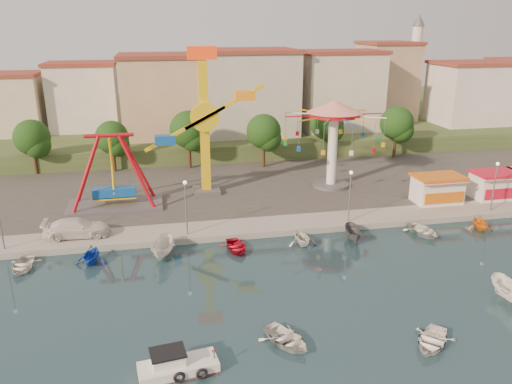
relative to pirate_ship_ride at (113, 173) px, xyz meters
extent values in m
plane|color=#143138|center=(15.07, -22.21, -4.39)|extent=(200.00, 200.00, 0.00)
cube|color=#9E998E|center=(15.07, 39.79, -4.09)|extent=(200.00, 100.00, 0.60)
cube|color=#4C4944|center=(15.07, 7.79, -3.79)|extent=(90.00, 28.00, 0.01)
cube|color=#384C26|center=(15.07, 44.79, -2.89)|extent=(200.00, 60.00, 3.00)
cube|color=#59595E|center=(0.00, 0.00, -3.64)|extent=(10.00, 5.00, 0.30)
cube|color=#1352A7|center=(0.00, 0.00, -2.19)|extent=(4.50, 1.40, 1.00)
cylinder|color=#AB0D16|center=(0.00, 0.00, 4.01)|extent=(5.00, 0.40, 0.40)
cube|color=#59595E|center=(10.15, 2.64, -3.54)|extent=(3.00, 3.00, 0.50)
cube|color=yellow|center=(10.15, 2.64, 3.71)|extent=(1.00, 1.00, 15.00)
cube|color=red|center=(10.15, 2.64, 12.01)|extent=(3.20, 0.50, 1.40)
cylinder|color=yellow|center=(10.15, 1.84, 5.21)|extent=(3.20, 0.50, 3.20)
cube|color=yellow|center=(12.37, 1.64, 6.35)|extent=(9.06, 0.35, 4.87)
cube|color=orange|center=(14.60, 1.64, 7.49)|extent=(2.20, 1.20, 1.00)
cylinder|color=#59595E|center=(25.20, 1.99, -3.59)|extent=(4.40, 4.40, 0.40)
cylinder|color=white|center=(25.20, 1.99, 0.71)|extent=(1.10, 1.10, 9.00)
cylinder|color=#AB0D16|center=(25.20, 1.99, 5.01)|extent=(6.00, 6.00, 0.50)
cone|color=red|center=(25.20, 1.99, 5.91)|extent=(6.40, 6.40, 1.40)
cube|color=white|center=(34.74, -5.71, -2.39)|extent=(5.00, 3.00, 2.80)
cube|color=#CA6012|center=(34.74, -5.71, -0.84)|extent=(5.40, 3.40, 0.25)
cube|color=red|center=(34.74, -7.41, -1.19)|extent=(5.00, 0.77, 0.43)
cube|color=white|center=(41.94, -5.71, -2.39)|extent=(5.00, 3.00, 2.80)
cube|color=red|center=(41.94, -5.71, -0.84)|extent=(5.40, 3.40, 0.25)
cube|color=red|center=(41.94, -7.41, -1.19)|extent=(5.00, 0.77, 0.43)
cylinder|color=#59595E|center=(-8.93, -9.21, -1.29)|extent=(0.14, 0.14, 5.00)
cylinder|color=#59595E|center=(7.07, -9.21, -1.29)|extent=(0.14, 0.14, 5.00)
cylinder|color=#59595E|center=(23.07, -9.21, -1.29)|extent=(0.14, 0.14, 5.00)
cylinder|color=#59595E|center=(39.07, -9.21, -1.29)|extent=(0.14, 0.14, 5.00)
cylinder|color=#382314|center=(-10.93, 14.77, -2.00)|extent=(0.44, 0.44, 3.60)
sphere|color=black|center=(-10.93, 14.77, 1.10)|extent=(4.60, 4.60, 4.60)
cylinder|color=#382314|center=(-0.93, 14.03, -2.09)|extent=(0.44, 0.44, 3.40)
sphere|color=black|center=(-0.93, 14.03, 0.83)|extent=(4.35, 4.35, 4.35)
cylinder|color=#382314|center=(9.07, 13.60, -1.83)|extent=(0.44, 0.44, 3.92)
sphere|color=black|center=(9.07, 13.60, 1.54)|extent=(5.02, 5.02, 5.02)
cylinder|color=#382314|center=(19.07, 12.16, -1.96)|extent=(0.44, 0.44, 3.66)
sphere|color=black|center=(19.07, 12.16, 1.18)|extent=(4.68, 4.68, 4.68)
cylinder|color=#382314|center=(29.07, 15.15, -1.89)|extent=(0.44, 0.44, 3.80)
sphere|color=black|center=(29.07, 15.15, 1.37)|extent=(4.86, 4.86, 4.86)
cylinder|color=#382314|center=(39.07, 13.33, -1.91)|extent=(0.44, 0.44, 3.77)
sphere|color=black|center=(39.07, 13.33, 1.33)|extent=(4.83, 4.83, 4.83)
cube|color=silver|center=(-6.26, 29.18, 2.92)|extent=(12.33, 9.01, 8.63)
cube|color=tan|center=(6.88, 29.75, 4.22)|extent=(11.95, 9.28, 11.23)
cube|color=beige|center=(20.67, 26.59, 3.20)|extent=(12.59, 10.50, 9.20)
cube|color=beige|center=(34.14, 30.00, 3.22)|extent=(10.75, 9.23, 9.24)
cube|color=tan|center=(47.43, 28.12, 4.21)|extent=(12.77, 10.96, 11.21)
cube|color=silver|center=(59.22, 26.56, 4.78)|extent=(8.23, 8.98, 12.36)
cube|color=beige|center=(71.10, 31.50, 2.99)|extent=(11.59, 10.93, 8.76)
cylinder|color=silver|center=(51.07, 31.79, 6.61)|extent=(1.80, 1.80, 16.00)
cylinder|color=#59595E|center=(51.07, 31.79, 11.61)|extent=(2.80, 2.80, 0.30)
cone|color=#59595E|center=(51.07, 31.79, 15.61)|extent=(2.20, 2.20, 2.00)
cube|color=white|center=(5.20, -28.10, -4.12)|extent=(4.77, 2.32, 0.83)
cube|color=#AB0D16|center=(5.20, -28.10, -4.32)|extent=(4.77, 2.32, 0.15)
cube|color=white|center=(4.64, -28.01, -3.43)|extent=(2.00, 1.60, 0.83)
cube|color=black|center=(4.64, -28.01, -2.97)|extent=(2.20, 1.81, 0.11)
torus|color=black|center=(5.20, -29.02, -3.98)|extent=(0.71, 0.27, 0.70)
torus|color=black|center=(6.48, -28.97, -3.98)|extent=(0.71, 0.27, 0.70)
imported|color=white|center=(12.09, -26.67, -4.01)|extent=(4.03, 4.50, 0.77)
imported|color=white|center=(21.02, -28.67, -4.02)|extent=(4.34, 4.38, 0.75)
imported|color=silver|center=(-2.97, -7.68, -2.94)|extent=(5.92, 2.44, 1.71)
imported|color=silver|center=(-6.82, -12.41, -4.03)|extent=(2.79, 3.72, 0.73)
imported|color=#153FBB|center=(-1.29, -12.41, -3.59)|extent=(3.18, 3.51, 1.61)
imported|color=silver|center=(4.77, -12.41, -3.58)|extent=(2.68, 4.49, 1.63)
imported|color=#B60E23|center=(11.18, -12.41, -4.03)|extent=(2.87, 3.78, 0.73)
imported|color=silver|center=(17.35, -12.41, -3.60)|extent=(2.83, 3.22, 1.60)
imported|color=#4F4F53|center=(22.33, -12.41, -3.72)|extent=(1.92, 3.69, 1.36)
imported|color=silver|center=(29.50, -12.41, -4.00)|extent=(3.43, 4.29, 0.79)
imported|color=orange|center=(35.66, -12.41, -3.63)|extent=(2.94, 3.26, 1.52)
camera|label=1|loc=(4.80, -52.74, 14.96)|focal=35.00mm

